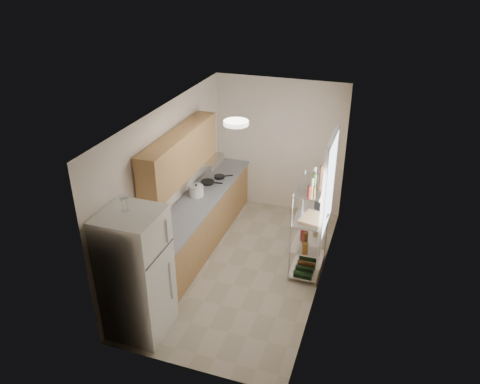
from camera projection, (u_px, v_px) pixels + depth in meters
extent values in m
cube|color=#ADA18C|center=(243.00, 267.00, 7.66)|extent=(2.50, 4.40, 0.01)
cube|color=white|center=(243.00, 114.00, 6.47)|extent=(2.50, 4.40, 0.01)
cube|color=#EEDDC6|center=(279.00, 146.00, 8.92)|extent=(2.50, 0.01, 2.60)
cube|color=#EEDDC6|center=(181.00, 284.00, 5.21)|extent=(2.50, 0.01, 2.60)
cube|color=#EEDDC6|center=(168.00, 185.00, 7.42)|extent=(0.01, 4.40, 2.60)
cube|color=#EEDDC6|center=(326.00, 210.00, 6.71)|extent=(0.01, 4.40, 2.60)
cube|color=#B8804E|center=(200.00, 222.00, 8.10)|extent=(0.60, 3.48, 0.86)
cube|color=gray|center=(200.00, 199.00, 7.89)|extent=(0.63, 3.51, 0.04)
cube|color=#B7BABC|center=(168.00, 234.00, 6.94)|extent=(0.52, 0.44, 0.04)
cube|color=#B7BABC|center=(240.00, 189.00, 9.15)|extent=(0.01, 0.55, 0.72)
cube|color=#B8804E|center=(180.00, 155.00, 7.22)|extent=(0.33, 2.20, 0.72)
cube|color=#B7BABC|center=(204.00, 161.00, 8.07)|extent=(0.50, 0.60, 0.12)
cube|color=white|center=(329.00, 184.00, 6.90)|extent=(0.06, 1.00, 1.46)
cube|color=silver|center=(307.00, 263.00, 7.58)|extent=(0.45, 0.90, 0.02)
cube|color=silver|center=(309.00, 240.00, 7.38)|extent=(0.45, 0.90, 0.02)
cube|color=silver|center=(311.00, 215.00, 7.17)|extent=(0.45, 0.90, 0.02)
cube|color=silver|center=(313.00, 186.00, 6.94)|extent=(0.45, 0.90, 0.02)
cylinder|color=silver|center=(290.00, 240.00, 6.97)|extent=(0.02, 0.02, 1.55)
cylinder|color=silver|center=(302.00, 212.00, 7.70)|extent=(0.02, 0.02, 1.55)
cylinder|color=silver|center=(319.00, 245.00, 6.84)|extent=(0.02, 0.02, 1.55)
cylinder|color=silver|center=(328.00, 217.00, 7.58)|extent=(0.02, 0.02, 1.55)
cylinder|color=white|center=(236.00, 123.00, 6.23)|extent=(0.34, 0.34, 0.05)
cube|color=white|center=(136.00, 274.00, 6.03)|extent=(0.74, 0.74, 1.80)
cylinder|color=white|center=(196.00, 191.00, 7.91)|extent=(0.24, 0.24, 0.19)
cylinder|color=black|center=(207.00, 182.00, 8.38)|extent=(0.26, 0.26, 0.04)
cylinder|color=black|center=(219.00, 177.00, 8.58)|extent=(0.27, 0.27, 0.04)
cube|color=tan|center=(314.00, 218.00, 7.04)|extent=(0.41, 0.49, 0.03)
cube|color=black|center=(322.00, 197.00, 7.35)|extent=(0.19, 0.27, 0.31)
cube|color=maroon|center=(305.00, 226.00, 7.56)|extent=(0.12, 0.16, 0.17)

